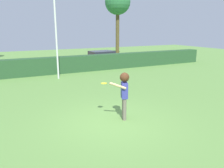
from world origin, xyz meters
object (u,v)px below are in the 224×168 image
frisbee (104,83)px  lamppost (56,30)px  person (124,90)px  parked_car_red (102,57)px  maple_tree (118,3)px

frisbee → lamppost: lamppost is taller
person → parked_car_red: bearing=68.9°
person → lamppost: lamppost is taller
frisbee → maple_tree: size_ratio=0.03×
lamppost → parked_car_red: size_ratio=1.36×
frisbee → maple_tree: bearing=60.2°
person → frisbee: person is taller
lamppost → maple_tree: (9.94, 9.98, 3.02)m
person → parked_car_red: 13.74m
frisbee → parked_car_red: frisbee is taller
person → frisbee: 0.82m
frisbee → lamppost: (0.12, 7.60, 1.93)m
parked_car_red → maple_tree: size_ratio=0.55×
frisbee → lamppost: 7.84m
person → lamppost: bearing=92.9°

